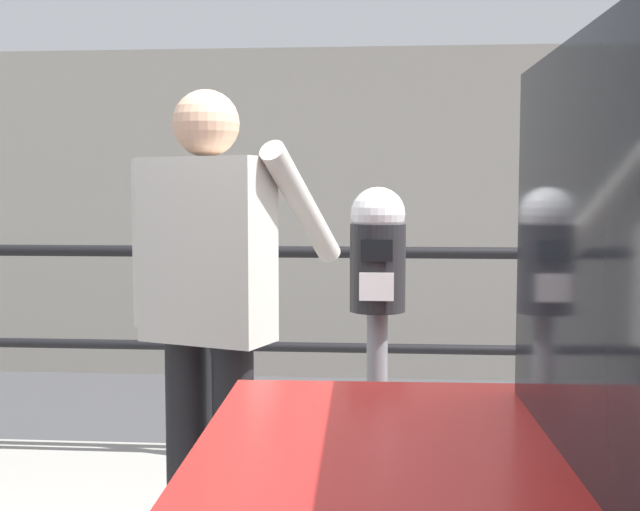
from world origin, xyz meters
The scene contains 4 objects.
parking_meter centered at (-0.19, 0.54, 1.21)m, with size 0.18×0.19×1.43m.
pedestrian_at_meter centered at (-0.79, 0.73, 1.18)m, with size 0.77×0.57×1.77m.
background_railing centered at (0.00, 2.02, 0.97)m, with size 24.06×0.06×1.13m.
backdrop_wall centered at (0.00, 4.87, 1.37)m, with size 32.00×0.50×2.75m, color gray.
Camera 1 is at (-0.16, -2.14, 1.57)m, focal length 45.69 mm.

